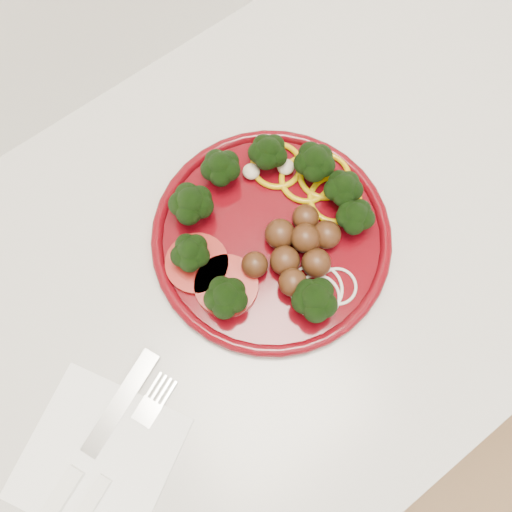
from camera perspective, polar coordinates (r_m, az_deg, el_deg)
counter at (r=1.10m, az=1.56°, el=-6.74°), size 2.40×0.60×0.90m
plate at (r=0.65m, az=1.71°, el=2.83°), size 0.28×0.28×0.06m
napkin at (r=0.64m, az=-15.47°, el=-18.86°), size 0.20×0.20×0.00m
knife at (r=0.64m, az=-17.73°, el=-20.14°), size 0.22×0.10×0.01m
fork at (r=0.64m, az=-15.71°, el=-21.95°), size 0.19×0.09×0.01m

